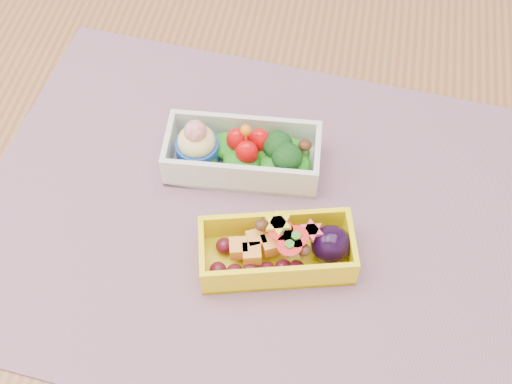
% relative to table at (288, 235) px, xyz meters
% --- Properties ---
extents(table, '(1.20, 0.80, 0.75)m').
position_rel_table_xyz_m(table, '(0.00, 0.00, 0.00)').
color(table, brown).
rests_on(table, ground).
extents(placemat, '(0.63, 0.50, 0.00)m').
position_rel_table_xyz_m(placemat, '(-0.04, -0.04, 0.10)').
color(placemat, gray).
rests_on(placemat, table).
extents(bento_white, '(0.18, 0.09, 0.07)m').
position_rel_table_xyz_m(bento_white, '(-0.06, 0.02, 0.13)').
color(bento_white, silver).
rests_on(bento_white, placemat).
extents(bento_yellow, '(0.17, 0.11, 0.05)m').
position_rel_table_xyz_m(bento_yellow, '(0.00, -0.09, 0.12)').
color(bento_yellow, yellow).
rests_on(bento_yellow, placemat).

